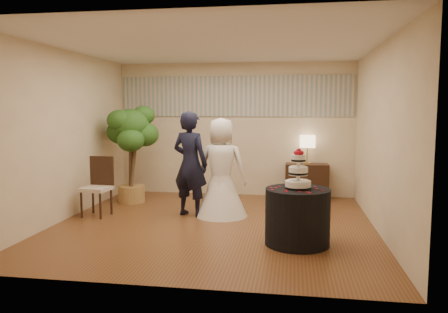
% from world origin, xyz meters
% --- Properties ---
extents(floor, '(5.00, 5.00, 0.00)m').
position_xyz_m(floor, '(0.00, 0.00, 0.00)').
color(floor, brown).
rests_on(floor, ground).
extents(ceiling, '(5.00, 5.00, 0.00)m').
position_xyz_m(ceiling, '(0.00, 0.00, 2.80)').
color(ceiling, white).
rests_on(ceiling, wall_back).
extents(wall_back, '(5.00, 0.06, 2.80)m').
position_xyz_m(wall_back, '(0.00, 2.50, 1.40)').
color(wall_back, beige).
rests_on(wall_back, ground).
extents(wall_front, '(5.00, 0.06, 2.80)m').
position_xyz_m(wall_front, '(0.00, -2.50, 1.40)').
color(wall_front, beige).
rests_on(wall_front, ground).
extents(wall_left, '(0.06, 5.00, 2.80)m').
position_xyz_m(wall_left, '(-2.50, 0.00, 1.40)').
color(wall_left, beige).
rests_on(wall_left, ground).
extents(wall_right, '(0.06, 5.00, 2.80)m').
position_xyz_m(wall_right, '(2.50, 0.00, 1.40)').
color(wall_right, beige).
rests_on(wall_right, ground).
extents(mural_border, '(4.90, 0.02, 0.85)m').
position_xyz_m(mural_border, '(0.00, 2.48, 2.10)').
color(mural_border, '#AAAB9E').
rests_on(mural_border, wall_back).
extents(groom, '(0.76, 0.63, 1.80)m').
position_xyz_m(groom, '(-0.51, 0.52, 0.90)').
color(groom, black).
rests_on(groom, floor).
extents(bride, '(0.97, 0.97, 1.69)m').
position_xyz_m(bride, '(0.03, 0.58, 0.84)').
color(bride, white).
rests_on(bride, floor).
extents(cake_table, '(1.06, 1.06, 0.77)m').
position_xyz_m(cake_table, '(1.30, -0.83, 0.38)').
color(cake_table, black).
rests_on(cake_table, floor).
extents(wedding_cake, '(0.35, 0.35, 0.55)m').
position_xyz_m(wedding_cake, '(1.30, -0.83, 1.04)').
color(wedding_cake, white).
rests_on(wedding_cake, cake_table).
extents(console, '(0.87, 0.40, 0.72)m').
position_xyz_m(console, '(1.52, 2.27, 0.36)').
color(console, black).
rests_on(console, floor).
extents(table_lamp, '(0.30, 0.30, 0.58)m').
position_xyz_m(table_lamp, '(1.52, 2.27, 1.01)').
color(table_lamp, beige).
rests_on(table_lamp, console).
extents(ficus_tree, '(1.20, 1.20, 1.94)m').
position_xyz_m(ficus_tree, '(-1.90, 1.39, 0.97)').
color(ficus_tree, '#2A5A1C').
rests_on(ficus_tree, floor).
extents(side_chair, '(0.51, 0.53, 1.01)m').
position_xyz_m(side_chair, '(-2.09, 0.23, 0.51)').
color(side_chair, black).
rests_on(side_chair, floor).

